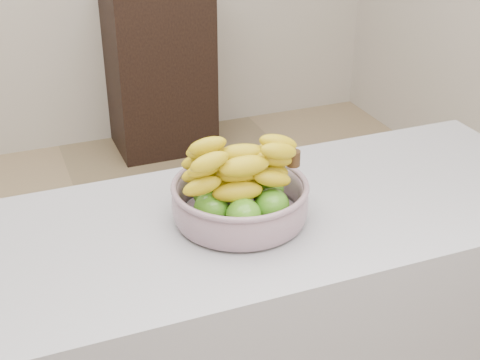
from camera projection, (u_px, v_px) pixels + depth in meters
The scene contains 2 objects.
cabinet at pixel (160, 66), 3.80m from camera, with size 0.55×0.44×0.99m, color black.
fruit_bowl at pixel (240, 195), 1.51m from camera, with size 0.31×0.31×0.19m.
Camera 1 is at (-0.32, -1.79, 1.70)m, focal length 50.00 mm.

